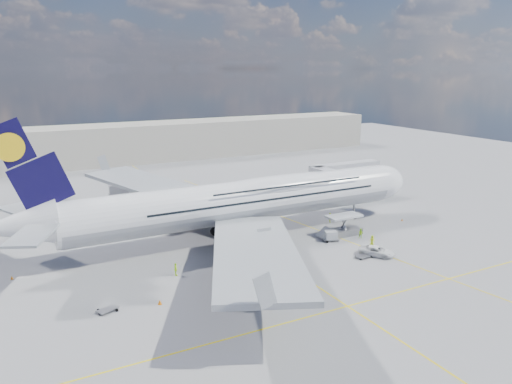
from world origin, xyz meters
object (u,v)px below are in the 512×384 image
dolly_row_b (265,293)px  cone_tail (12,277)px  dolly_row_c (237,265)px  cargo_loader (343,228)px  dolly_row_a (241,299)px  catering_truck_outer (122,193)px  crew_loader (361,233)px  airliner (243,200)px  jet_bridge (341,173)px  dolly_nose_near (331,236)px  crew_van (372,241)px  cone_wing_left_outer (111,210)px  dolly_back (108,309)px  crew_nose (330,218)px  crew_wing (176,269)px  crew_tug (294,261)px  cone_wing_right_outer (160,302)px  baggage_tug (249,274)px  catering_truck_inner (165,222)px  dolly_nose_far (364,256)px  cone_nose (402,220)px  cone_wing_right_inner (260,251)px  service_van (377,251)px

dolly_row_b → cone_tail: dolly_row_b is taller
dolly_row_c → cargo_loader: bearing=28.8°
dolly_row_a → cone_tail: 34.12m
catering_truck_outer → crew_loader: size_ratio=3.54×
airliner → dolly_row_b: bearing=-110.2°
jet_bridge → dolly_nose_near: 26.69m
crew_van → cone_wing_left_outer: size_ratio=3.59×
dolly_back → crew_nose: size_ratio=1.50×
cone_tail → crew_wing: bearing=-24.8°
crew_van → crew_tug: (-16.53, -1.48, -0.08)m
dolly_row_a → crew_loader: dolly_row_a is taller
crew_nose → cone_wing_right_outer: size_ratio=3.02×
jet_bridge → baggage_tug: size_ratio=5.32×
airliner → catering_truck_outer: 39.02m
catering_truck_inner → cone_wing_left_outer: (-6.10, 18.05, -1.35)m
cargo_loader → dolly_nose_near: bearing=-156.0°
dolly_back → dolly_nose_far: 40.16m
cone_nose → cone_tail: bearing=175.8°
cargo_loader → cone_nose: cargo_loader is taller
dolly_row_a → catering_truck_outer: 60.14m
crew_loader → cone_wing_right_inner: bearing=-144.9°
cone_nose → baggage_tug: bearing=-164.4°
jet_bridge → catering_truck_inner: jet_bridge is taller
dolly_row_c → crew_tug: 8.81m
crew_loader → cone_wing_right_inner: crew_loader is taller
airliner → cone_tail: (-37.55, -0.74, -6.60)m
catering_truck_outer → dolly_nose_near: bearing=-52.5°
cargo_loader → crew_nose: size_ratio=4.43×
crew_wing → crew_van: size_ratio=1.00×
service_van → dolly_row_a: bearing=157.0°
airliner → cone_wing_left_outer: 34.09m
catering_truck_inner → service_van: size_ratio=1.07×
airliner → cone_wing_right_inner: 10.56m
baggage_tug → crew_loader: bearing=-7.4°
catering_truck_outer → cone_wing_right_outer: size_ratio=10.07×
dolly_row_b → dolly_row_c: (0.99, 10.33, -0.01)m
crew_wing → cone_wing_left_outer: size_ratio=3.60×
baggage_tug → crew_nose: (26.70, 17.07, 0.08)m
airliner → dolly_back: bearing=-148.1°
dolly_nose_far → cone_wing_right_outer: (-33.83, -0.55, -0.02)m
dolly_row_c → catering_truck_inner: bearing=112.3°
airliner → crew_tug: 16.83m
dolly_row_a → dolly_back: (-15.23, 6.51, -0.69)m
jet_bridge → airliner: bearing=-159.7°
service_van → airliner: bearing=94.9°
dolly_row_c → cone_wing_left_outer: dolly_row_c is taller
baggage_tug → catering_truck_outer: catering_truck_outer is taller
jet_bridge → catering_truck_inner: (-40.64, -0.31, -5.24)m
service_van → cone_tail: size_ratio=10.12×
jet_bridge → dolly_row_b: 51.94m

